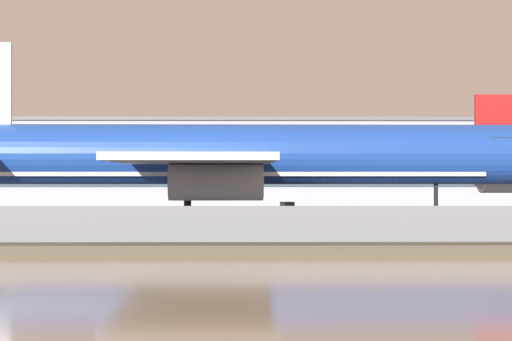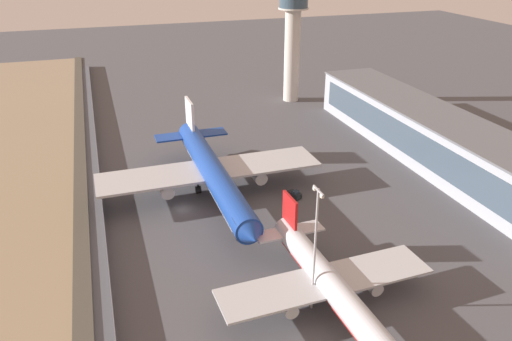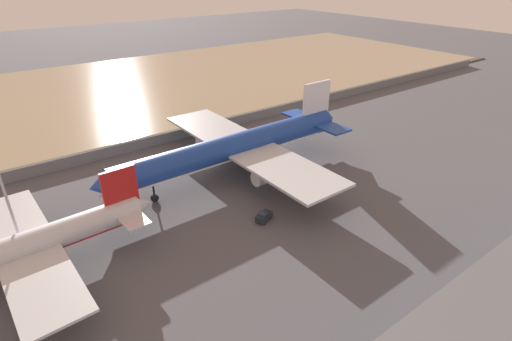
% 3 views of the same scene
% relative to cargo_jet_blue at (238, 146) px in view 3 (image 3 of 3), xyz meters
% --- Properties ---
extents(ground_plane, '(500.00, 500.00, 0.00)m').
position_rel_cargo_jet_blue_xyz_m(ground_plane, '(3.86, -7.61, -6.10)').
color(ground_plane, '#4C4C51').
extents(waterfront_lagoon, '(320.00, 98.00, 0.01)m').
position_rel_cargo_jet_blue_xyz_m(waterfront_lagoon, '(3.86, -78.61, -6.10)').
color(waterfront_lagoon, '#937F60').
rests_on(waterfront_lagoon, ground).
extents(shoreline_seawall, '(320.00, 3.00, 0.50)m').
position_rel_cargo_jet_blue_xyz_m(shoreline_seawall, '(3.86, -28.11, -5.85)').
color(shoreline_seawall, '#474238').
rests_on(shoreline_seawall, ground).
extents(perimeter_fence, '(280.00, 0.10, 2.57)m').
position_rel_cargo_jet_blue_xyz_m(perimeter_fence, '(3.86, -23.61, -4.82)').
color(perimeter_fence, slate).
rests_on(perimeter_fence, ground).
extents(cargo_jet_blue, '(57.48, 49.30, 16.00)m').
position_rel_cargo_jet_blue_xyz_m(cargo_jet_blue, '(0.00, 0.00, 0.00)').
color(cargo_jet_blue, '#193D93').
rests_on(cargo_jet_blue, ground).
extents(passenger_jet_silver, '(40.58, 34.60, 12.22)m').
position_rel_cargo_jet_blue_xyz_m(passenger_jet_silver, '(41.79, 8.26, -1.44)').
color(passenger_jet_silver, silver).
rests_on(passenger_jet_silver, ground).
extents(baggage_tug, '(3.56, 2.62, 1.80)m').
position_rel_cargo_jet_blue_xyz_m(baggage_tug, '(6.40, 17.06, -5.30)').
color(baggage_tug, '#1E2328').
rests_on(baggage_tug, ground).
extents(apron_light_mast_apron_west, '(3.20, 0.40, 20.90)m').
position_rel_cargo_jet_blue_xyz_m(apron_light_mast_apron_west, '(40.90, 5.85, 5.62)').
color(apron_light_mast_apron_west, '#A8A8AD').
rests_on(apron_light_mast_apron_west, ground).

